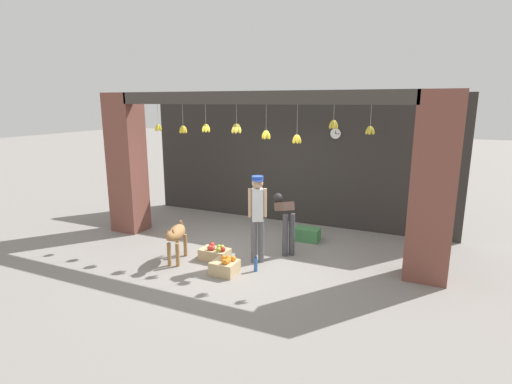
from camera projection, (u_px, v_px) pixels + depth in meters
name	position (u px, v px, depth m)	size (l,w,h in m)	color
ground_plane	(248.00, 255.00, 7.92)	(60.00, 60.00, 0.00)	gray
shop_back_wall	(292.00, 159.00, 9.81)	(7.75, 0.12, 3.16)	#2D2B28
shop_pillar_left	(127.00, 164.00, 9.14)	(0.70, 0.60, 3.16)	brown
shop_pillar_right	(433.00, 188.00, 6.53)	(0.70, 0.60, 3.16)	brown
storefront_awning	(250.00, 100.00, 7.37)	(5.85, 0.25, 0.94)	#3D3833
dog	(176.00, 235.00, 7.47)	(0.46, 0.94, 0.76)	#9E7042
shopkeeper	(257.00, 212.00, 7.35)	(0.31, 0.31, 1.65)	#56565B
worker_stooping	(285.00, 216.00, 7.95)	(0.65, 0.73, 1.11)	#424247
fruit_crate_oranges	(225.00, 267.00, 7.02)	(0.44, 0.40, 0.32)	tan
fruit_crate_apples	(215.00, 253.00, 7.65)	(0.55, 0.35, 0.30)	tan
produce_box_green	(307.00, 234.00, 8.70)	(0.53, 0.34, 0.28)	#42844C
water_bottle	(256.00, 264.00, 7.12)	(0.07, 0.07, 0.29)	#2D60AD
wall_clock	(336.00, 134.00, 9.17)	(0.25, 0.03, 0.25)	black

